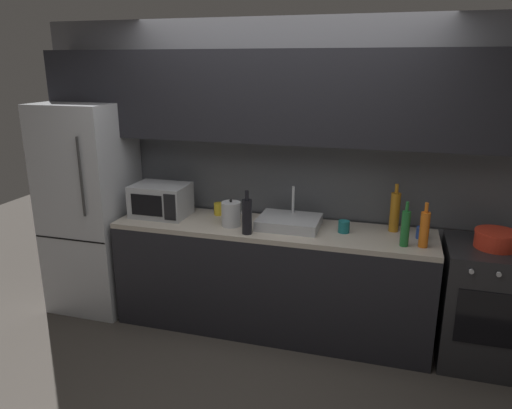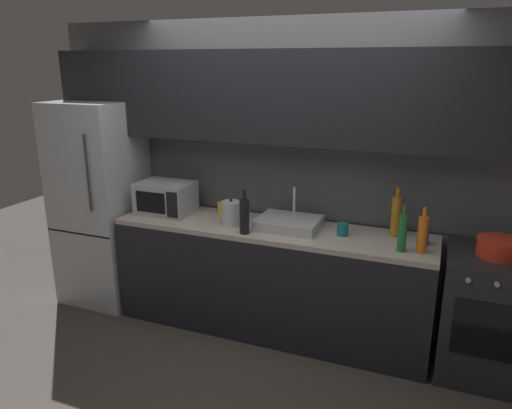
{
  "view_description": "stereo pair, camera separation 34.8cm",
  "coord_description": "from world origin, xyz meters",
  "views": [
    {
      "loc": [
        0.9,
        -2.61,
        2.15
      ],
      "look_at": [
        -0.13,
        0.9,
        1.07
      ],
      "focal_mm": 33.8,
      "sensor_mm": 36.0,
      "label": 1
    },
    {
      "loc": [
        1.23,
        -2.5,
        2.15
      ],
      "look_at": [
        -0.13,
        0.9,
        1.07
      ],
      "focal_mm": 33.8,
      "sensor_mm": 36.0,
      "label": 2
    }
  ],
  "objects": [
    {
      "name": "ground_plane",
      "position": [
        0.0,
        0.0,
        0.0
      ],
      "size": [
        10.0,
        10.0,
        0.0
      ],
      "primitive_type": "plane",
      "color": "#3D3833"
    },
    {
      "name": "back_wall",
      "position": [
        0.0,
        1.2,
        1.55
      ],
      "size": [
        4.28,
        0.44,
        2.5
      ],
      "color": "slate",
      "rests_on": "ground"
    },
    {
      "name": "counter_run",
      "position": [
        0.0,
        0.9,
        0.45
      ],
      "size": [
        2.54,
        0.6,
        0.9
      ],
      "color": "black",
      "rests_on": "ground"
    },
    {
      "name": "refrigerator",
      "position": [
        -1.65,
        0.9,
        0.92
      ],
      "size": [
        0.68,
        0.69,
        1.83
      ],
      "color": "#B7BABF",
      "rests_on": "ground"
    },
    {
      "name": "oven_range",
      "position": [
        1.61,
        0.9,
        0.45
      ],
      "size": [
        0.6,
        0.62,
        0.9
      ],
      "color": "#232326",
      "rests_on": "ground"
    },
    {
      "name": "microwave",
      "position": [
        -0.97,
        0.92,
        1.04
      ],
      "size": [
        0.46,
        0.35,
        0.27
      ],
      "color": "#A8AAAF",
      "rests_on": "counter_run"
    },
    {
      "name": "sink_basin",
      "position": [
        0.14,
        0.93,
        0.94
      ],
      "size": [
        0.48,
        0.38,
        0.3
      ],
      "color": "#ADAFB5",
      "rests_on": "counter_run"
    },
    {
      "name": "kettle",
      "position": [
        -0.31,
        0.83,
        1.0
      ],
      "size": [
        0.19,
        0.15,
        0.22
      ],
      "color": "#B7BABF",
      "rests_on": "counter_run"
    },
    {
      "name": "wine_bottle_orange",
      "position": [
        1.14,
        0.78,
        1.03
      ],
      "size": [
        0.07,
        0.07,
        0.32
      ],
      "color": "orange",
      "rests_on": "counter_run"
    },
    {
      "name": "wine_bottle_amber",
      "position": [
        0.93,
        1.06,
        1.06
      ],
      "size": [
        0.07,
        0.07,
        0.37
      ],
      "color": "#B27019",
      "rests_on": "counter_run"
    },
    {
      "name": "wine_bottle_dark",
      "position": [
        -0.14,
        0.69,
        1.04
      ],
      "size": [
        0.08,
        0.08,
        0.34
      ],
      "color": "black",
      "rests_on": "counter_run"
    },
    {
      "name": "wine_bottle_green",
      "position": [
        1.01,
        0.76,
        1.03
      ],
      "size": [
        0.06,
        0.06,
        0.33
      ],
      "color": "#1E6B2D",
      "rests_on": "counter_run"
    },
    {
      "name": "mug_teal",
      "position": [
        0.57,
        0.92,
        0.95
      ],
      "size": [
        0.09,
        0.09,
        0.09
      ],
      "primitive_type": "cylinder",
      "color": "#19666B",
      "rests_on": "counter_run"
    },
    {
      "name": "mug_blue",
      "position": [
        1.14,
        0.95,
        0.94
      ],
      "size": [
        0.08,
        0.08,
        0.09
      ],
      "primitive_type": "cylinder",
      "color": "#234299",
      "rests_on": "counter_run"
    },
    {
      "name": "mug_yellow",
      "position": [
        -0.51,
        1.07,
        0.95
      ],
      "size": [
        0.08,
        0.08,
        0.1
      ],
      "primitive_type": "cylinder",
      "color": "gold",
      "rests_on": "counter_run"
    },
    {
      "name": "cooking_pot",
      "position": [
        1.63,
        0.9,
        0.96
      ],
      "size": [
        0.29,
        0.29,
        0.12
      ],
      "color": "red",
      "rests_on": "oven_range"
    }
  ]
}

